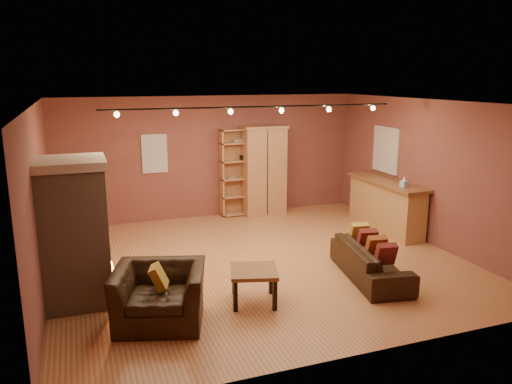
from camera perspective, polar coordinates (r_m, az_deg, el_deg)
name	(u,v)px	position (r m, az deg, el deg)	size (l,w,h in m)	color
floor	(260,262)	(8.97, 0.49, -7.98)	(7.00, 7.00, 0.00)	#9D6037
ceiling	(261,102)	(8.38, 0.53, 10.19)	(7.00, 7.00, 0.00)	brown
back_wall	(211,157)	(11.61, -5.14, 4.00)	(7.00, 0.02, 2.80)	brown
left_wall	(40,202)	(8.06, -23.48, -1.08)	(0.02, 6.50, 2.80)	brown
right_wall	(428,172)	(10.30, 19.07, 2.17)	(0.02, 6.50, 2.80)	brown
fireplace	(75,232)	(7.55, -20.00, -4.37)	(1.01, 0.98, 2.12)	tan
back_window	(155,154)	(11.31, -11.52, 4.31)	(0.56, 0.04, 0.86)	silver
bookcase	(237,171)	(11.73, -2.16, 2.37)	(0.84, 0.33, 2.05)	tan
armoire	(264,170)	(11.78, 0.87, 2.51)	(1.04, 0.60, 2.11)	tan
bar_counter	(386,205)	(11.01, 14.60, -1.42)	(0.60, 2.25, 1.07)	tan
tissue_box	(404,182)	(10.34, 16.55, 1.06)	(0.15, 0.15, 0.23)	#91C3E8
right_window	(386,150)	(11.35, 14.63, 4.70)	(0.05, 0.90, 1.00)	silver
loveseat	(371,255)	(8.39, 12.98, -7.03)	(0.89, 1.98, 0.78)	black
armchair	(159,286)	(6.84, -11.01, -10.50)	(1.35, 1.08, 1.03)	black
coffee_table	(254,274)	(7.30, -0.25, -9.39)	(0.83, 0.83, 0.51)	brown
track_rail	(256,109)	(8.57, 0.05, 9.50)	(5.20, 0.09, 0.13)	black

